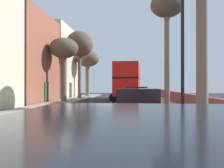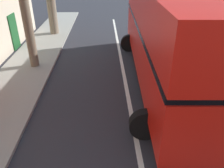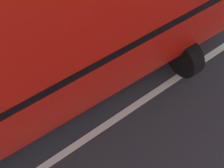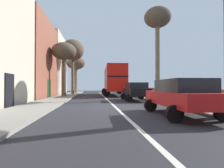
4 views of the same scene
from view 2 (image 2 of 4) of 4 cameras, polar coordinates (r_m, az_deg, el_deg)
double_decker_bus at (r=9.87m, az=13.87°, el=13.19°), size 3.88×11.47×4.06m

